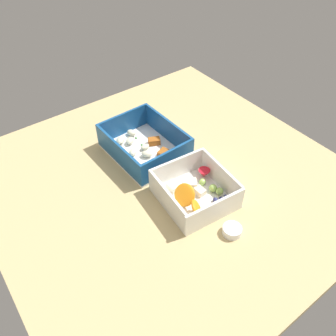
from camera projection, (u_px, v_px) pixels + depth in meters
table_surface at (168, 181)px, 84.17cm from camera, size 80.00×80.00×2.00cm
pasta_container at (144, 147)px, 88.51cm from camera, size 20.20×16.36×6.88cm
fruit_bowl at (195, 192)px, 77.29cm from camera, size 16.88×16.24×6.26cm
paper_cup_liner at (232, 230)px, 71.33cm from camera, size 3.96×3.96×1.75cm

